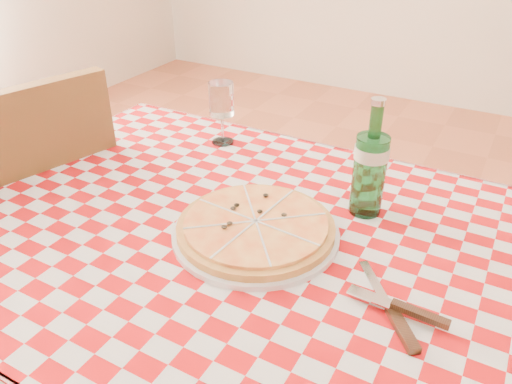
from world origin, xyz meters
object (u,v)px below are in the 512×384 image
water_bottle (371,158)px  wine_glass (222,113)px  chair_far (33,225)px  pizza_plate (256,226)px  dining_table (250,275)px

water_bottle → wine_glass: size_ratio=1.50×
chair_far → wine_glass: chair_far is taller
chair_far → pizza_plate: (0.69, 0.00, 0.23)m
wine_glass → dining_table: bearing=-50.7°
chair_far → wine_glass: (0.41, 0.33, 0.29)m
dining_table → pizza_plate: pizza_plate is taller
chair_far → dining_table: bearing=-164.8°
dining_table → chair_far: (-0.68, 0.00, -0.11)m
water_bottle → dining_table: bearing=-130.9°
pizza_plate → water_bottle: bearing=50.1°
pizza_plate → water_bottle: (0.16, 0.19, 0.10)m
wine_glass → pizza_plate: bearing=-49.2°
pizza_plate → wine_glass: (-0.28, 0.32, 0.06)m
chair_far → water_bottle: 0.93m
dining_table → water_bottle: size_ratio=4.91×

